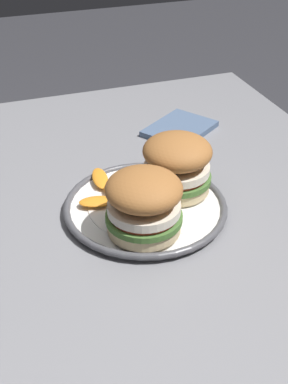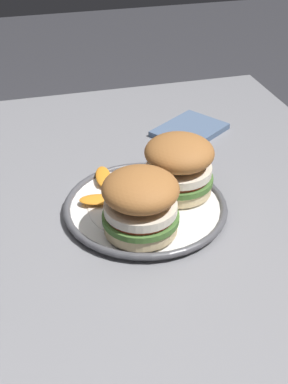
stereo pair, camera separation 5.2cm
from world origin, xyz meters
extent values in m
cube|color=gray|center=(0.00, 0.00, 0.70)|extent=(1.17, 0.87, 0.03)
cube|color=gray|center=(-0.53, 0.37, 0.34)|extent=(0.06, 0.06, 0.68)
cylinder|color=white|center=(-0.06, 0.00, 0.72)|extent=(0.25, 0.25, 0.01)
torus|color=#4C4C51|center=(-0.06, 0.00, 0.72)|extent=(0.27, 0.27, 0.01)
cylinder|color=white|center=(-0.06, 0.00, 0.72)|extent=(0.19, 0.19, 0.00)
cylinder|color=beige|center=(-0.08, 0.06, 0.74)|extent=(0.11, 0.11, 0.02)
cylinder|color=#477033|center=(-0.08, 0.06, 0.75)|extent=(0.12, 0.12, 0.01)
cylinder|color=#BC3828|center=(-0.08, 0.06, 0.76)|extent=(0.11, 0.11, 0.01)
cylinder|color=silver|center=(-0.08, 0.06, 0.77)|extent=(0.11, 0.11, 0.01)
ellipsoid|color=#A36633|center=(-0.08, 0.06, 0.80)|extent=(0.16, 0.16, 0.05)
cylinder|color=beige|center=(0.01, -0.03, 0.74)|extent=(0.11, 0.11, 0.02)
cylinder|color=#477033|center=(0.01, -0.03, 0.75)|extent=(0.12, 0.12, 0.01)
cylinder|color=#BC3828|center=(0.01, -0.03, 0.76)|extent=(0.11, 0.11, 0.01)
cylinder|color=silver|center=(0.01, -0.03, 0.77)|extent=(0.11, 0.11, 0.01)
ellipsoid|color=#A36633|center=(0.01, -0.03, 0.80)|extent=(0.16, 0.16, 0.05)
torus|color=orange|center=(-0.11, -0.03, 0.73)|extent=(0.06, 0.06, 0.01)
cylinder|color=#F4E5C6|center=(-0.11, -0.03, 0.73)|extent=(0.03, 0.03, 0.00)
ellipsoid|color=orange|center=(-0.08, -0.08, 0.73)|extent=(0.04, 0.07, 0.01)
ellipsoid|color=orange|center=(-0.15, -0.05, 0.73)|extent=(0.07, 0.04, 0.01)
cube|color=slate|center=(-0.31, 0.17, 0.72)|extent=(0.17, 0.18, 0.01)
camera|label=1|loc=(0.63, -0.24, 1.23)|focal=49.87mm
camera|label=2|loc=(0.65, -0.19, 1.23)|focal=49.87mm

